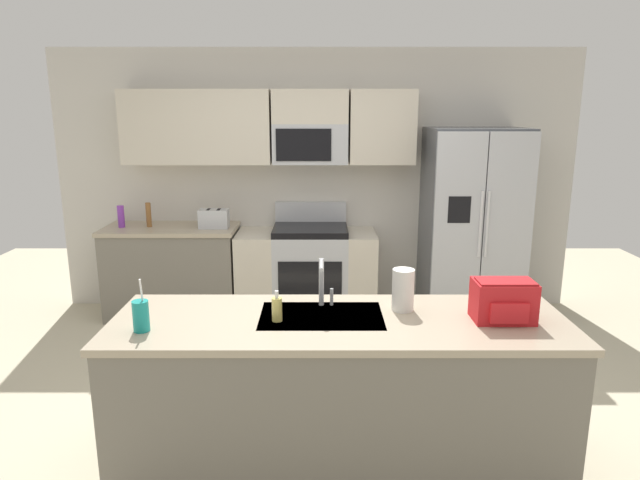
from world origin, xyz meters
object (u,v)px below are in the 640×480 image
at_px(toaster, 213,219).
at_px(sink_faucet, 322,279).
at_px(backpack, 503,300).
at_px(range_oven, 306,272).
at_px(pepper_mill, 148,215).
at_px(refrigerator, 471,226).
at_px(drink_cup_teal, 140,316).
at_px(bottle_purple, 120,216).
at_px(soap_dispenser, 276,309).
at_px(paper_towel_roll, 402,290).

distance_m(toaster, sink_faucet, 2.43).
bearing_deg(backpack, range_oven, 114.43).
bearing_deg(backpack, pepper_mill, 137.15).
xyz_separation_m(toaster, backpack, (2.01, -2.41, 0.03)).
relative_size(refrigerator, sink_faucet, 6.56).
bearing_deg(refrigerator, sink_faucet, -123.66).
bearing_deg(sink_faucet, range_oven, 93.71).
distance_m(range_oven, drink_cup_teal, 2.78).
distance_m(range_oven, pepper_mill, 1.64).
height_order(drink_cup_teal, backpack, drink_cup_teal).
bearing_deg(sink_faucet, refrigerator, 56.34).
relative_size(bottle_purple, soap_dispenser, 1.25).
bearing_deg(bottle_purple, toaster, -1.60).
relative_size(range_oven, sink_faucet, 4.82).
bearing_deg(toaster, paper_towel_roll, -56.43).
relative_size(refrigerator, paper_towel_roll, 7.71).
bearing_deg(drink_cup_teal, range_oven, 73.20).
bearing_deg(bottle_purple, range_oven, 0.87).
distance_m(toaster, soap_dispenser, 2.54).
distance_m(refrigerator, bottle_purple, 3.39).
relative_size(range_oven, pepper_mill, 5.74).
relative_size(paper_towel_roll, backpack, 0.75).
bearing_deg(paper_towel_roll, refrigerator, 65.99).
xyz_separation_m(refrigerator, backpack, (-0.48, -2.39, 0.09)).
relative_size(refrigerator, soap_dispenser, 10.88).
xyz_separation_m(range_oven, backpack, (1.12, -2.46, 0.57)).
relative_size(sink_faucet, drink_cup_teal, 1.00).
bearing_deg(backpack, toaster, 129.81).
bearing_deg(paper_towel_roll, sink_faucet, 173.41).
relative_size(pepper_mill, soap_dispenser, 1.39).
relative_size(drink_cup_teal, soap_dispenser, 1.66).
relative_size(bottle_purple, paper_towel_roll, 0.89).
distance_m(refrigerator, paper_towel_roll, 2.44).
xyz_separation_m(range_oven, paper_towel_roll, (0.60, -2.30, 0.58)).
bearing_deg(backpack, paper_towel_roll, 162.61).
bearing_deg(bottle_purple, drink_cup_teal, -68.69).
distance_m(sink_faucet, drink_cup_teal, 1.00).
relative_size(toaster, soap_dispenser, 1.65).
relative_size(refrigerator, toaster, 6.61).
relative_size(refrigerator, drink_cup_teal, 6.56).
height_order(soap_dispenser, backpack, backpack).
bearing_deg(paper_towel_roll, pepper_mill, 132.89).
xyz_separation_m(toaster, sink_faucet, (1.04, -2.20, 0.08)).
height_order(sink_faucet, backpack, sink_faucet).
relative_size(drink_cup_teal, paper_towel_roll, 1.18).
bearing_deg(range_oven, pepper_mill, -179.91).
distance_m(range_oven, paper_towel_roll, 2.45).
relative_size(range_oven, backpack, 4.25).
relative_size(refrigerator, backpack, 5.78).
xyz_separation_m(drink_cup_teal, paper_towel_roll, (1.39, 0.31, 0.04)).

